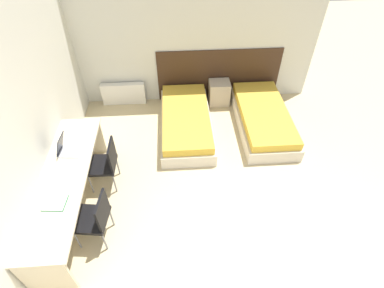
{
  "coord_description": "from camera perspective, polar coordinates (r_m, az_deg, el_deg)",
  "views": [
    {
      "loc": [
        -0.23,
        -0.88,
        3.8
      ],
      "look_at": [
        0.0,
        2.45,
        0.55
      ],
      "focal_mm": 28.0,
      "sensor_mm": 36.0,
      "label": 1
    }
  ],
  "objects": [
    {
      "name": "wall_back",
      "position": [
        5.89,
        -1.44,
        19.69
      ],
      "size": [
        5.12,
        0.05,
        2.7
      ],
      "color": "silver",
      "rests_on": "ground_plane"
    },
    {
      "name": "wall_left",
      "position": [
        4.37,
        -28.28,
        4.18
      ],
      "size": [
        0.05,
        5.45,
        2.7
      ],
      "color": "silver",
      "rests_on": "ground_plane"
    },
    {
      "name": "headboard_panel",
      "position": [
        6.3,
        5.1,
        12.99
      ],
      "size": [
        2.49,
        0.03,
        1.09
      ],
      "color": "#382316",
      "rests_on": "ground_plane"
    },
    {
      "name": "bed_near_window",
      "position": [
        5.62,
        -1.16,
        4.26
      ],
      "size": [
        0.93,
        1.97,
        0.39
      ],
      "color": "beige",
      "rests_on": "ground_plane"
    },
    {
      "name": "bed_near_door",
      "position": [
        5.85,
        13.34,
        4.78
      ],
      "size": [
        0.93,
        1.97,
        0.39
      ],
      "color": "beige",
      "rests_on": "ground_plane"
    },
    {
      "name": "nightstand",
      "position": [
        6.29,
        5.18,
        9.71
      ],
      "size": [
        0.42,
        0.35,
        0.5
      ],
      "color": "beige",
      "rests_on": "ground_plane"
    },
    {
      "name": "radiator",
      "position": [
        6.42,
        -12.89,
        9.32
      ],
      "size": [
        0.88,
        0.12,
        0.47
      ],
      "color": "silver",
      "rests_on": "ground_plane"
    },
    {
      "name": "desk",
      "position": [
        4.41,
        -22.82,
        -6.96
      ],
      "size": [
        0.62,
        2.39,
        0.75
      ],
      "color": "beige",
      "rests_on": "ground_plane"
    },
    {
      "name": "chair_near_laptop",
      "position": [
        4.67,
        -16.22,
        -3.38
      ],
      "size": [
        0.43,
        0.43,
        0.85
      ],
      "rotation": [
        0.0,
        0.0,
        -0.02
      ],
      "color": "black",
      "rests_on": "ground_plane"
    },
    {
      "name": "chair_near_notebook",
      "position": [
        4.1,
        -18.02,
        -13.09
      ],
      "size": [
        0.47,
        0.47,
        0.85
      ],
      "rotation": [
        0.0,
        0.0,
        -0.13
      ],
      "color": "black",
      "rests_on": "ground_plane"
    },
    {
      "name": "laptop",
      "position": [
        4.56,
        -22.73,
        -0.88
      ],
      "size": [
        0.33,
        0.26,
        0.31
      ],
      "rotation": [
        0.0,
        0.0,
        -0.08
      ],
      "color": "silver",
      "rests_on": "desk"
    },
    {
      "name": "open_notebook",
      "position": [
        4.05,
        -24.64,
        -10.17
      ],
      "size": [
        0.29,
        0.26,
        0.02
      ],
      "rotation": [
        0.0,
        0.0,
        -0.08
      ],
      "color": "#236B3D",
      "rests_on": "desk"
    }
  ]
}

